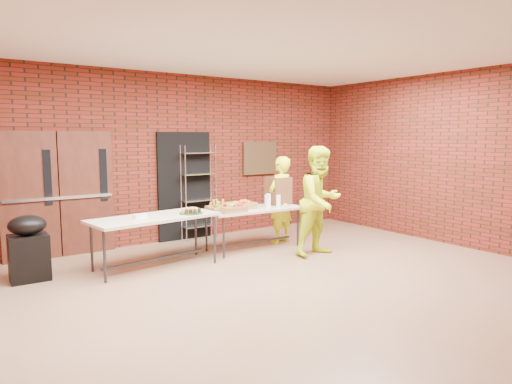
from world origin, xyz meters
The scene contains 19 objects.
room centered at (0.00, 0.00, 1.60)m, with size 8.08×7.08×3.28m.
double_doors centered at (-2.20, 3.44, 1.05)m, with size 1.78×0.12×2.10m.
dark_doorway centered at (0.10, 3.46, 1.05)m, with size 1.10×0.06×2.10m, color black.
bronze_plaque centered at (1.90, 3.45, 1.55)m, with size 0.85×0.04×0.70m, color #392516.
wire_rack centered at (0.34, 3.32, 0.92)m, with size 0.68×0.23×1.85m, color #B6B5BC, non-canonical shape.
table_left centered at (-1.15, 1.92, 0.73)m, with size 2.03×1.06×0.80m.
table_right centered at (0.77, 2.06, 0.67)m, with size 1.82×0.82×0.74m.
basket_bananas centered at (0.07, 2.04, 0.79)m, with size 0.42×0.32×0.13m.
basket_oranges centered at (0.54, 2.11, 0.80)m, with size 0.47×0.37×0.15m.
basket_apples centered at (0.22, 1.92, 0.80)m, with size 0.46×0.36×0.14m.
muffin_tray centered at (-0.58, 1.82, 0.84)m, with size 0.37×0.37×0.09m.
napkin_box centered at (-1.39, 1.87, 0.83)m, with size 0.18×0.12×0.06m, color white.
coffee_dispenser centered at (1.44, 2.19, 1.00)m, with size 0.39×0.35×0.52m, color brown.
cup_stack_front centered at (1.02, 1.94, 0.86)m, with size 0.08×0.08×0.25m, color white.
cup_stack_mid centered at (1.19, 1.86, 0.85)m, with size 0.08×0.08×0.23m, color white.
cup_stack_back centered at (1.05, 2.03, 0.85)m, with size 0.07×0.07×0.22m, color white.
covered_grill centered at (-2.85, 2.33, 0.46)m, with size 0.52×0.44×0.93m.
volunteer_woman centered at (1.45, 2.15, 0.82)m, with size 0.60×0.39×1.64m, color #D7E919.
volunteer_man centered at (1.46, 1.05, 0.93)m, with size 0.90×0.70×1.85m, color #D7E919.
Camera 1 is at (-3.78, -4.60, 2.00)m, focal length 32.00 mm.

